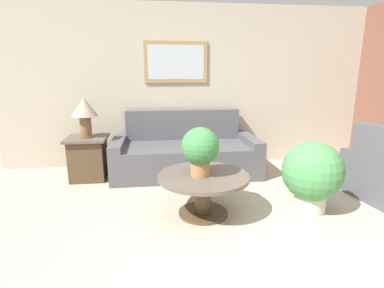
{
  "coord_description": "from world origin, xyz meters",
  "views": [
    {
      "loc": [
        -1.03,
        -2.08,
        1.55
      ],
      "look_at": [
        -0.56,
        1.74,
        0.61
      ],
      "focal_mm": 28.0,
      "sensor_mm": 36.0,
      "label": 1
    }
  ],
  "objects_px": {
    "side_table": "(88,158)",
    "potted_plant_floor": "(312,174)",
    "potted_plant_on_table": "(200,148)",
    "table_lamp": "(84,111)",
    "coffee_table": "(203,186)",
    "couch_main": "(185,154)"
  },
  "relations": [
    {
      "from": "coffee_table",
      "to": "side_table",
      "type": "xyz_separation_m",
      "value": [
        -1.49,
        1.34,
        -0.01
      ]
    },
    {
      "from": "coffee_table",
      "to": "table_lamp",
      "type": "xyz_separation_m",
      "value": [
        -1.49,
        1.34,
        0.68
      ]
    },
    {
      "from": "potted_plant_on_table",
      "to": "potted_plant_floor",
      "type": "xyz_separation_m",
      "value": [
        1.25,
        -0.05,
        -0.32
      ]
    },
    {
      "from": "side_table",
      "to": "potted_plant_floor",
      "type": "bearing_deg",
      "value": -27.56
    },
    {
      "from": "couch_main",
      "to": "coffee_table",
      "type": "xyz_separation_m",
      "value": [
        0.05,
        -1.43,
        0.04
      ]
    },
    {
      "from": "coffee_table",
      "to": "potted_plant_floor",
      "type": "relative_size",
      "value": 1.23
    },
    {
      "from": "potted_plant_on_table",
      "to": "table_lamp",
      "type": "bearing_deg",
      "value": 136.96
    },
    {
      "from": "couch_main",
      "to": "table_lamp",
      "type": "distance_m",
      "value": 1.61
    },
    {
      "from": "coffee_table",
      "to": "potted_plant_floor",
      "type": "bearing_deg",
      "value": -3.22
    },
    {
      "from": "side_table",
      "to": "potted_plant_on_table",
      "type": "bearing_deg",
      "value": -43.04
    },
    {
      "from": "potted_plant_floor",
      "to": "couch_main",
      "type": "bearing_deg",
      "value": 130.14
    },
    {
      "from": "potted_plant_on_table",
      "to": "potted_plant_floor",
      "type": "distance_m",
      "value": 1.29
    },
    {
      "from": "couch_main",
      "to": "side_table",
      "type": "bearing_deg",
      "value": -176.44
    },
    {
      "from": "couch_main",
      "to": "potted_plant_floor",
      "type": "height_order",
      "value": "couch_main"
    },
    {
      "from": "potted_plant_floor",
      "to": "potted_plant_on_table",
      "type": "bearing_deg",
      "value": 177.54
    },
    {
      "from": "side_table",
      "to": "potted_plant_on_table",
      "type": "distance_m",
      "value": 2.04
    },
    {
      "from": "potted_plant_floor",
      "to": "table_lamp",
      "type": "bearing_deg",
      "value": 152.44
    },
    {
      "from": "couch_main",
      "to": "coffee_table",
      "type": "bearing_deg",
      "value": -87.86
    },
    {
      "from": "couch_main",
      "to": "potted_plant_floor",
      "type": "distance_m",
      "value": 1.97
    },
    {
      "from": "couch_main",
      "to": "table_lamp",
      "type": "height_order",
      "value": "table_lamp"
    },
    {
      "from": "side_table",
      "to": "potted_plant_on_table",
      "type": "relative_size",
      "value": 1.19
    },
    {
      "from": "couch_main",
      "to": "potted_plant_on_table",
      "type": "height_order",
      "value": "potted_plant_on_table"
    }
  ]
}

